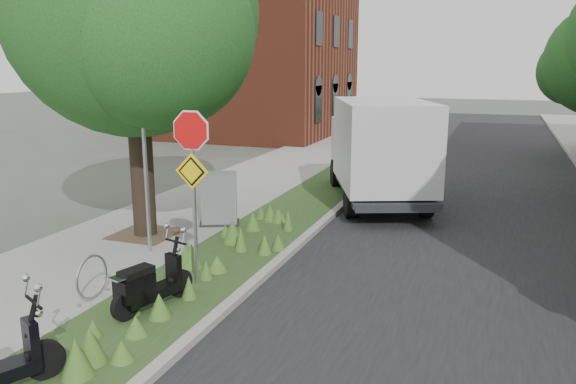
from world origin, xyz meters
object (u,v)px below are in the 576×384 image
object	(u,v)px
sign_assembly	(192,162)
scooter_near	(145,289)
box_truck	(379,147)
utility_cabinet	(219,199)

from	to	relation	value
sign_assembly	scooter_near	distance (m)	2.26
sign_assembly	box_truck	size ratio (longest dim) A/B	0.54
box_truck	utility_cabinet	distance (m)	5.07
sign_assembly	box_truck	bearing A→B (deg)	77.13
scooter_near	box_truck	xyz separation A→B (m)	(1.89, 8.78, 1.17)
sign_assembly	box_truck	world-z (taller)	sign_assembly
sign_assembly	utility_cabinet	world-z (taller)	sign_assembly
sign_assembly	scooter_near	world-z (taller)	sign_assembly
utility_cabinet	sign_assembly	bearing A→B (deg)	-68.73
box_truck	utility_cabinet	bearing A→B (deg)	-128.66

